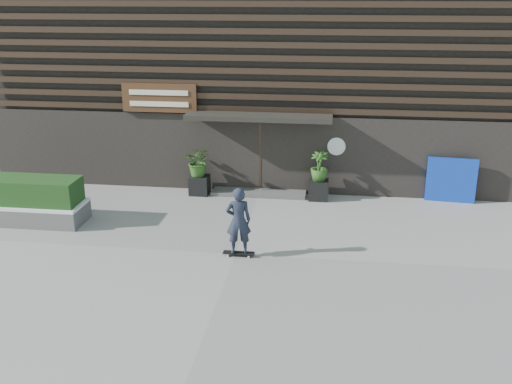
# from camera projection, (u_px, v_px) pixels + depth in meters

# --- Properties ---
(ground) EXTENTS (80.00, 80.00, 0.00)m
(ground) POSITION_uv_depth(u_px,v_px,m) (236.00, 254.00, 14.86)
(ground) COLOR gray
(ground) RESTS_ON ground
(entrance_step) EXTENTS (3.00, 0.80, 0.12)m
(entrance_step) POSITION_uv_depth(u_px,v_px,m) (259.00, 193.00, 19.16)
(entrance_step) COLOR #4B4B49
(entrance_step) RESTS_ON ground
(planter_pot_left) EXTENTS (0.60, 0.60, 0.60)m
(planter_pot_left) POSITION_uv_depth(u_px,v_px,m) (200.00, 185.00, 19.13)
(planter_pot_left) COLOR black
(planter_pot_left) RESTS_ON ground
(bamboo_left) EXTENTS (0.86, 0.75, 0.96)m
(bamboo_left) POSITION_uv_depth(u_px,v_px,m) (199.00, 162.00, 18.88)
(bamboo_left) COLOR #2D591E
(bamboo_left) RESTS_ON planter_pot_left
(planter_pot_right) EXTENTS (0.60, 0.60, 0.60)m
(planter_pot_right) POSITION_uv_depth(u_px,v_px,m) (318.00, 190.00, 18.65)
(planter_pot_right) COLOR black
(planter_pot_right) RESTS_ON ground
(bamboo_right) EXTENTS (0.54, 0.54, 0.96)m
(bamboo_right) POSITION_uv_depth(u_px,v_px,m) (319.00, 166.00, 18.40)
(bamboo_right) COLOR #2D591E
(bamboo_right) RESTS_ON planter_pot_right
(raised_bed) EXTENTS (3.50, 1.20, 0.50)m
(raised_bed) POSITION_uv_depth(u_px,v_px,m) (24.00, 213.00, 16.91)
(raised_bed) COLOR #50504E
(raised_bed) RESTS_ON ground
(snow_layer) EXTENTS (3.50, 1.20, 0.08)m
(snow_layer) POSITION_uv_depth(u_px,v_px,m) (23.00, 203.00, 16.82)
(snow_layer) COLOR white
(snow_layer) RESTS_ON raised_bed
(hedge) EXTENTS (3.30, 1.00, 0.70)m
(hedge) POSITION_uv_depth(u_px,v_px,m) (21.00, 190.00, 16.69)
(hedge) COLOR #183A15
(hedge) RESTS_ON snow_layer
(blue_tarp) EXTENTS (1.49, 0.27, 1.39)m
(blue_tarp) POSITION_uv_depth(u_px,v_px,m) (451.00, 180.00, 18.31)
(blue_tarp) COLOR #0C2FA8
(blue_tarp) RESTS_ON ground
(building) EXTENTS (18.00, 11.00, 8.00)m
(building) POSITION_uv_depth(u_px,v_px,m) (277.00, 51.00, 22.91)
(building) COLOR black
(building) RESTS_ON ground
(skateboarder) EXTENTS (0.78, 0.53, 1.78)m
(skateboarder) POSITION_uv_depth(u_px,v_px,m) (238.00, 221.00, 14.46)
(skateboarder) COLOR black
(skateboarder) RESTS_ON ground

